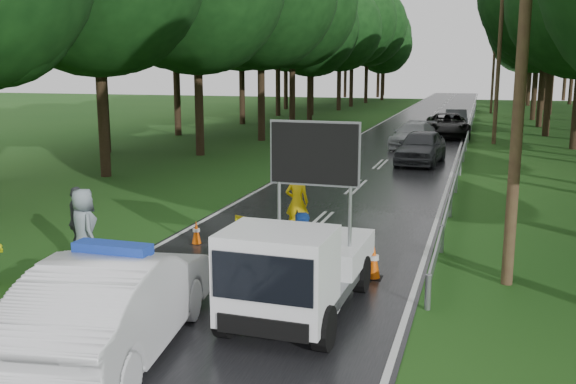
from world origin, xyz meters
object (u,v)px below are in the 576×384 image
at_px(officer, 297,202).
at_px(queue_car_fourth, 456,119).
at_px(police_sedan, 116,304).
at_px(civilian, 304,251).
at_px(work_truck, 297,267).
at_px(queue_car_first, 421,147).
at_px(queue_car_second, 414,135).
at_px(barrier, 274,233).
at_px(queue_car_third, 447,125).

xyz_separation_m(officer, queue_car_fourth, (2.88, 32.40, -0.18)).
relative_size(police_sedan, civilian, 3.29).
bearing_deg(queue_car_fourth, work_truck, -96.76).
relative_size(police_sedan, queue_car_first, 1.13).
relative_size(civilian, queue_car_first, 0.34).
relative_size(officer, queue_car_fourth, 0.42).
bearing_deg(queue_car_second, barrier, -84.52).
xyz_separation_m(police_sedan, queue_car_fourth, (3.55, 40.55, -0.15)).
bearing_deg(queue_car_second, officer, -85.63).
bearing_deg(queue_car_second, queue_car_first, -73.30).
relative_size(officer, queue_car_first, 0.37).
bearing_deg(civilian, queue_car_third, 43.41).
bearing_deg(civilian, barrier, 85.25).
height_order(officer, civilian, officer).
bearing_deg(queue_car_third, work_truck, -98.38).
distance_m(police_sedan, queue_car_first, 22.41).
height_order(police_sedan, queue_car_third, police_sedan).
bearing_deg(queue_car_fourth, police_sedan, -99.95).
xyz_separation_m(civilian, queue_car_first, (0.68, 18.33, -0.01)).
bearing_deg(police_sedan, queue_car_first, -105.67).
bearing_deg(queue_car_third, queue_car_second, -111.02).
height_order(civilian, queue_car_fourth, civilian).
xyz_separation_m(work_truck, officer, (-1.67, 5.81, -0.07)).
bearing_deg(work_truck, queue_car_third, 89.77).
bearing_deg(queue_car_third, queue_car_first, -99.33).
bearing_deg(work_truck, police_sedan, -133.36).
bearing_deg(queue_car_fourth, officer, -100.02).
bearing_deg(civilian, queue_car_fourth, 43.40).
bearing_deg(work_truck, officer, 107.49).
distance_m(police_sedan, civilian, 4.41).
bearing_deg(officer, civilian, 95.50).
bearing_deg(barrier, queue_car_third, 107.64).
bearing_deg(queue_car_first, work_truck, -86.03).
height_order(work_truck, civilian, work_truck).
xyz_separation_m(police_sedan, civilian, (2.05, 3.91, -0.04)).
relative_size(barrier, queue_car_second, 0.47).
bearing_deg(police_sedan, barrier, -109.13).
height_order(police_sedan, queue_car_second, police_sedan).
distance_m(barrier, queue_car_fourth, 35.42).
relative_size(police_sedan, queue_car_second, 1.11).
xyz_separation_m(police_sedan, queue_car_second, (1.75, 28.24, -0.15)).
height_order(police_sedan, civilian, police_sedan).
height_order(barrier, civilian, civilian).
distance_m(officer, civilian, 4.47).
height_order(police_sedan, queue_car_fourth, police_sedan).
relative_size(work_truck, civilian, 2.74).
bearing_deg(queue_car_first, queue_car_fourth, 92.53).
bearing_deg(queue_car_third, civilian, -99.01).
height_order(officer, queue_car_fourth, officer).
relative_size(officer, queue_car_second, 0.36).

